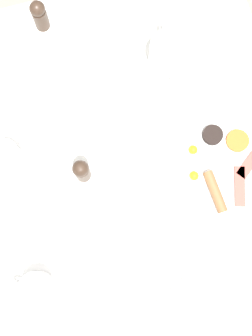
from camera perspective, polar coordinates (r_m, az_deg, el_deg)
name	(u,v)px	position (r m, az deg, el deg)	size (l,w,h in m)	color
ground_plane	(126,202)	(1.96, 0.00, -4.13)	(8.00, 8.00, 0.00)	gray
table	(126,174)	(1.31, 0.00, -0.75)	(1.08, 0.92, 0.73)	white
breakfast_plate	(219,164)	(1.25, 11.24, 0.45)	(0.30, 0.30, 0.04)	white
teapot_near	(168,53)	(1.29, 5.10, 13.80)	(0.19, 0.10, 0.12)	white
teacup_with_saucer_left	(37,287)	(1.21, -10.78, -14.08)	(0.14, 0.14, 0.07)	white
teacup_with_saucer_right	(6,157)	(1.25, -14.36, 1.35)	(0.14, 0.14, 0.07)	white
water_glass_tall	(81,74)	(1.26, -5.47, 11.30)	(0.07, 0.07, 0.11)	white
creamer_jug	(53,118)	(1.25, -8.88, 6.02)	(0.09, 0.06, 0.06)	white
pepper_grinder	(39,15)	(1.34, -10.51, 17.87)	(0.04, 0.04, 0.11)	#38281E
salt_grinder	(82,171)	(1.18, -5.43, -0.36)	(0.04, 0.04, 0.11)	#38281E
napkin_folded	(184,301)	(1.22, 7.09, -15.75)	(0.14, 0.18, 0.01)	white
knife_by_plate	(111,248)	(1.21, -1.80, -9.67)	(0.06, 0.20, 0.00)	silver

